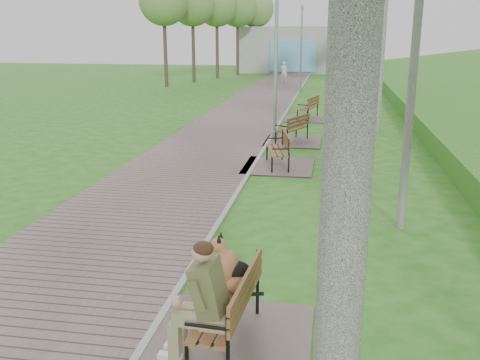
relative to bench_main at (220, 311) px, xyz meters
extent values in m
cube|color=#6C5B57|center=(-2.63, 15.04, -0.45)|extent=(3.50, 67.00, 0.04)
cube|color=#999993|center=(-0.88, 15.04, -0.44)|extent=(0.10, 67.00, 0.05)
cube|color=#9E9E99|center=(-2.38, 44.54, 1.53)|extent=(10.00, 5.00, 4.00)
cube|color=#60ACD7|center=(-2.38, 41.94, 1.03)|extent=(4.00, 0.20, 2.60)
cube|color=#6C5B57|center=(0.10, 0.05, -0.45)|extent=(1.91, 2.12, 0.04)
cube|color=brown|center=(0.05, 0.05, 0.01)|extent=(0.58, 1.62, 0.04)
cube|color=brown|center=(0.30, 0.03, 0.29)|extent=(0.15, 1.59, 0.35)
cube|color=#6C5B57|center=(-0.20, 8.73, -0.45)|extent=(1.87, 2.07, 0.04)
cube|color=brown|center=(-0.25, 8.73, 0.00)|extent=(0.78, 1.62, 0.04)
cube|color=brown|center=(-0.01, 8.78, 0.28)|extent=(0.37, 1.53, 0.34)
cube|color=#6C5B57|center=(-0.07, 12.19, -0.45)|extent=(1.84, 2.04, 0.04)
cube|color=brown|center=(-0.12, 12.19, -0.01)|extent=(1.04, 1.59, 0.04)
cube|color=brown|center=(0.10, 12.09, 0.27)|extent=(0.65, 1.42, 0.34)
cube|color=#6C5B57|center=(0.20, 17.24, -0.45)|extent=(1.94, 2.15, 0.04)
cube|color=brown|center=(0.15, 17.24, 0.01)|extent=(0.83, 1.68, 0.04)
cube|color=brown|center=(0.40, 17.18, 0.31)|extent=(0.40, 1.58, 0.36)
cylinder|color=#9FA2A7|center=(-0.72, 12.37, -0.31)|extent=(0.21, 0.21, 0.31)
cylinder|color=#9FA2A7|center=(-0.72, 12.37, 2.14)|extent=(0.13, 0.13, 5.21)
cylinder|color=#9FA2A7|center=(-0.82, 27.57, -0.32)|extent=(0.19, 0.19, 0.29)
cylinder|color=#9FA2A7|center=(-0.82, 27.57, 1.97)|extent=(0.12, 0.12, 4.87)
cylinder|color=#9FA2A7|center=(-0.82, 27.57, 4.45)|extent=(0.18, 0.18, 0.24)
imported|color=silver|center=(-2.44, 34.37, 0.27)|extent=(0.61, 0.48, 1.47)
cylinder|color=silver|center=(2.14, 16.58, 3.17)|extent=(0.18, 0.18, 7.28)
cylinder|color=silver|center=(1.24, 26.25, 3.76)|extent=(0.19, 0.19, 8.47)
cylinder|color=silver|center=(3.71, 28.59, 3.78)|extent=(0.16, 0.16, 8.49)
cylinder|color=silver|center=(3.69, 40.35, 3.33)|extent=(0.16, 0.16, 7.61)
camera|label=1|loc=(1.17, -5.39, 3.10)|focal=40.00mm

